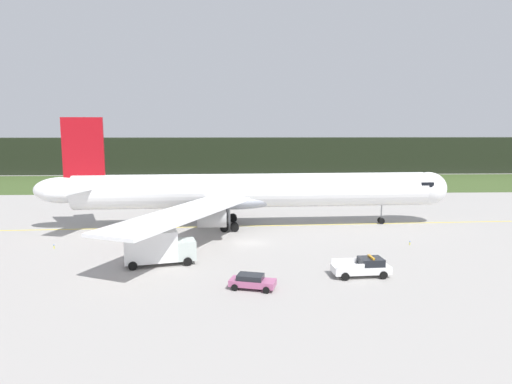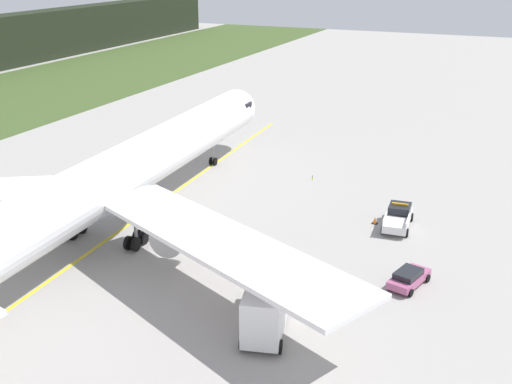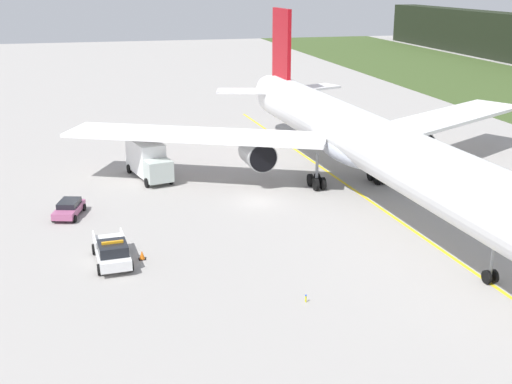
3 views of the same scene
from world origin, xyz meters
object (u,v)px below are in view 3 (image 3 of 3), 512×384
Objects in this scene: airliner at (361,139)px; staff_car at (69,208)px; ops_pickup_truck at (112,251)px; apron_cone at (142,255)px; catering_truck at (148,159)px.

staff_car is (0.15, -25.62, -4.33)m from airliner.
ops_pickup_truck is 8.64× the size of apron_cone.
ops_pickup_truck is 2.14m from apron_cone.
staff_car is at bearing -164.18° from ops_pickup_truck.
catering_truck reaches higher than apron_cone.
catering_truck is 1.75× the size of staff_car.
airliner is at bearing 117.38° from apron_cone.
ops_pickup_truck reaches higher than apron_cone.
catering_truck is at bearing 167.81° from ops_pickup_truck.
ops_pickup_truck is 20.82m from catering_truck.
ops_pickup_truck is 0.74× the size of catering_truck.
airliner is at bearing 115.74° from ops_pickup_truck.
airliner is 10.53× the size of ops_pickup_truck.
catering_truck is (-20.32, 4.39, 0.98)m from ops_pickup_truck.
apron_cone is at bearing -6.67° from catering_truck.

